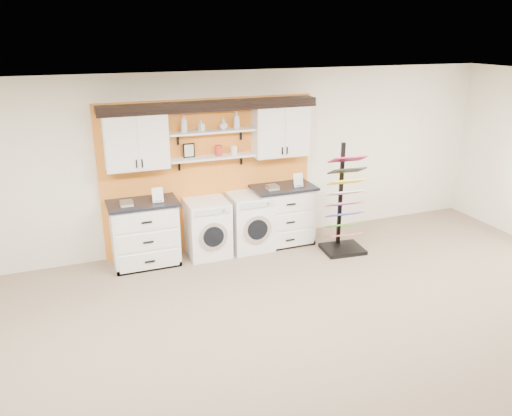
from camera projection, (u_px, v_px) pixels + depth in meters
name	position (u px, v px, depth m)	size (l,w,h in m)	color
floor	(327.00, 400.00, 4.81)	(10.00, 10.00, 0.00)	#8A735D
ceiling	(344.00, 108.00, 3.87)	(10.00, 10.00, 0.00)	white
wall_back	(209.00, 162.00, 7.86)	(10.00, 10.00, 0.00)	white
accent_panel	(210.00, 175.00, 7.90)	(3.40, 0.07, 2.40)	orange
upper_cabinet_left	(136.00, 140.00, 7.14)	(0.90, 0.35, 0.84)	white
upper_cabinet_right	(280.00, 130.00, 7.90)	(0.90, 0.35, 0.84)	white
shelf_lower	(212.00, 157.00, 7.64)	(1.32, 0.28, 0.03)	white
shelf_upper	(212.00, 131.00, 7.51)	(1.32, 0.28, 0.03)	white
crown_molding	(211.00, 105.00, 7.38)	(3.30, 0.41, 0.13)	black
picture_frame	(189.00, 150.00, 7.52)	(0.18, 0.02, 0.22)	black
canister_red	(218.00, 151.00, 7.64)	(0.11, 0.11, 0.16)	red
canister_cream	(234.00, 150.00, 7.73)	(0.10, 0.10, 0.14)	silver
base_cabinet_left	(145.00, 233.00, 7.47)	(1.02, 0.66, 1.00)	white
base_cabinet_right	(283.00, 215.00, 8.23)	(1.01, 0.66, 0.99)	white
washer	(207.00, 228.00, 7.81)	(0.64, 0.71, 0.89)	white
dryer	(250.00, 221.00, 8.04)	(0.65, 0.71, 0.91)	white
sample_rack	(344.00, 219.00, 7.91)	(0.68, 0.58, 1.74)	black
soap_bottle_a	(184.00, 124.00, 7.32)	(0.10, 0.10, 0.26)	silver
soap_bottle_b	(201.00, 126.00, 7.42)	(0.07, 0.08, 0.16)	silver
soap_bottle_c	(223.00, 124.00, 7.54)	(0.13, 0.13, 0.16)	silver
soap_bottle_d	(237.00, 120.00, 7.59)	(0.10, 0.10, 0.27)	silver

